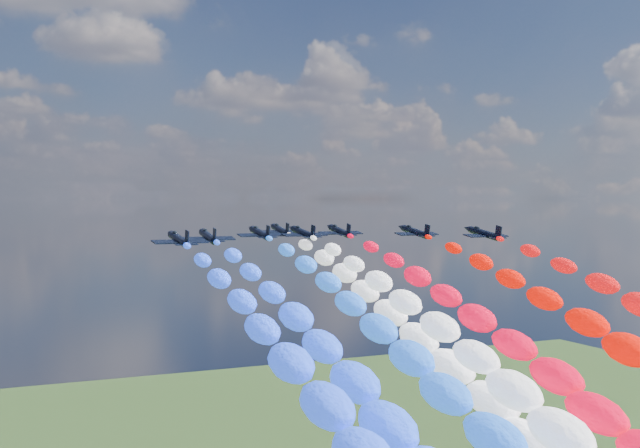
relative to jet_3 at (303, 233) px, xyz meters
name	(u,v)px	position (x,y,z in m)	size (l,w,h in m)	color
jet_0	(179,239)	(-30.38, -16.43, 0.00)	(9.49, 12.72, 2.80)	black
jet_1	(208,236)	(-22.65, -8.04, 0.00)	(9.49, 12.72, 2.80)	black
trail_1	(372,430)	(-22.65, -73.17, -19.59)	(7.05, 126.68, 44.52)	#224EFF
jet_2	(260,233)	(-8.64, 2.26, 0.00)	(9.49, 12.72, 2.80)	black
trail_2	(429,398)	(-8.64, -62.88, -19.59)	(7.05, 126.68, 44.52)	blue
jet_3	(303,233)	(0.00, 0.00, 0.00)	(9.49, 12.72, 2.80)	black
trail_3	(492,396)	(0.00, -65.14, -19.59)	(7.05, 126.68, 44.52)	white
jet_4	(280,230)	(1.45, 16.46, 0.00)	(9.49, 12.72, 2.80)	black
trail_4	(436,371)	(1.45, -48.67, -19.59)	(7.05, 126.68, 44.52)	white
jet_5	(340,231)	(10.76, 5.03, 0.00)	(9.49, 12.72, 2.80)	black
trail_5	(532,381)	(10.76, -60.10, -19.59)	(7.05, 126.68, 44.52)	red
jet_6	(415,232)	(23.43, -5.58, 0.00)	(9.49, 12.72, 2.80)	black
jet_7	(484,233)	(31.88, -18.41, 0.00)	(9.49, 12.72, 2.80)	black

